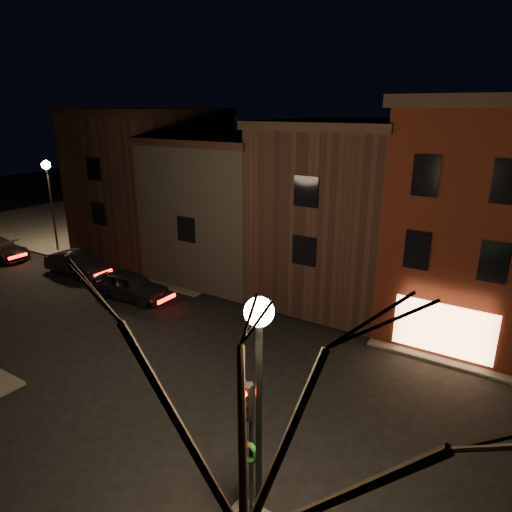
{
  "coord_description": "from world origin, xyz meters",
  "views": [
    {
      "loc": [
        10.57,
        -12.97,
        10.17
      ],
      "look_at": [
        -0.83,
        4.9,
        3.2
      ],
      "focal_mm": 32.0,
      "sensor_mm": 36.0,
      "label": 1
    }
  ],
  "objects_px": {
    "street_lamp_near": "(259,361)",
    "street_lamp_far": "(48,181)",
    "traffic_signal": "(248,432)",
    "bare_tree_right": "(243,407)",
    "parked_car_b": "(76,264)",
    "parked_car_a": "(130,286)"
  },
  "relations": [
    {
      "from": "parked_car_a",
      "to": "street_lamp_near",
      "type": "bearing_deg",
      "value": -129.23
    },
    {
      "from": "street_lamp_far",
      "to": "parked_car_a",
      "type": "bearing_deg",
      "value": -15.99
    },
    {
      "from": "street_lamp_far",
      "to": "bare_tree_right",
      "type": "relative_size",
      "value": 0.76
    },
    {
      "from": "parked_car_b",
      "to": "parked_car_a",
      "type": "bearing_deg",
      "value": -98.72
    },
    {
      "from": "traffic_signal",
      "to": "bare_tree_right",
      "type": "bearing_deg",
      "value": -57.59
    },
    {
      "from": "street_lamp_far",
      "to": "parked_car_b",
      "type": "xyz_separation_m",
      "value": [
        5.35,
        -2.38,
        -4.45
      ]
    },
    {
      "from": "street_lamp_far",
      "to": "bare_tree_right",
      "type": "height_order",
      "value": "bare_tree_right"
    },
    {
      "from": "street_lamp_far",
      "to": "traffic_signal",
      "type": "height_order",
      "value": "street_lamp_far"
    },
    {
      "from": "parked_car_a",
      "to": "traffic_signal",
      "type": "bearing_deg",
      "value": -128.9
    },
    {
      "from": "traffic_signal",
      "to": "bare_tree_right",
      "type": "relative_size",
      "value": 0.48
    },
    {
      "from": "street_lamp_far",
      "to": "parked_car_b",
      "type": "relative_size",
      "value": 1.46
    },
    {
      "from": "street_lamp_far",
      "to": "bare_tree_right",
      "type": "xyz_separation_m",
      "value": [
        26.5,
        -14.7,
        0.97
      ]
    },
    {
      "from": "street_lamp_near",
      "to": "street_lamp_far",
      "type": "height_order",
      "value": "same"
    },
    {
      "from": "street_lamp_near",
      "to": "traffic_signal",
      "type": "bearing_deg",
      "value": 140.63
    },
    {
      "from": "bare_tree_right",
      "to": "parked_car_a",
      "type": "distance_m",
      "value": 19.92
    },
    {
      "from": "street_lamp_near",
      "to": "traffic_signal",
      "type": "relative_size",
      "value": 1.6
    },
    {
      "from": "parked_car_b",
      "to": "traffic_signal",
      "type": "bearing_deg",
      "value": -116.57
    },
    {
      "from": "bare_tree_right",
      "to": "parked_car_a",
      "type": "xyz_separation_m",
      "value": [
        -15.35,
        11.5,
        -5.38
      ]
    },
    {
      "from": "street_lamp_near",
      "to": "traffic_signal",
      "type": "xyz_separation_m",
      "value": [
        -0.6,
        0.49,
        -2.37
      ]
    },
    {
      "from": "traffic_signal",
      "to": "bare_tree_right",
      "type": "xyz_separation_m",
      "value": [
        1.9,
        -2.99,
        3.34
      ]
    },
    {
      "from": "street_lamp_far",
      "to": "traffic_signal",
      "type": "relative_size",
      "value": 1.6
    },
    {
      "from": "street_lamp_near",
      "to": "parked_car_b",
      "type": "relative_size",
      "value": 1.46
    }
  ]
}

